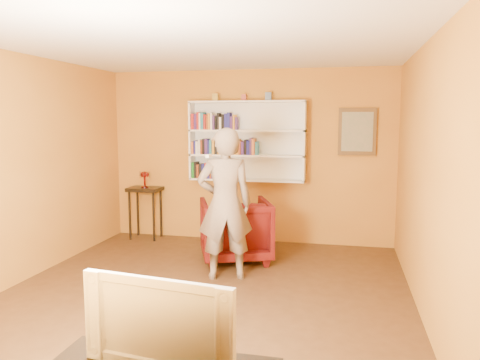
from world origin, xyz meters
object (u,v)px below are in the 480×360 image
console_table (145,196)px  television (165,318)px  person (225,204)px  bookshelf (248,141)px  ruby_lustre (145,176)px  armchair (235,230)px

console_table → television: size_ratio=0.88×
person → console_table: bearing=-61.8°
bookshelf → ruby_lustre: 1.77m
console_table → television: television is taller
bookshelf → console_table: size_ratio=2.14×
bookshelf → television: 4.76m
person → bookshelf: bearing=-106.7°
ruby_lustre → television: size_ratio=0.27×
console_table → person: size_ratio=0.46×
ruby_lustre → person: (1.75, -1.59, -0.11)m
armchair → person: person is taller
television → person: bearing=105.2°
person → television: person is taller
console_table → armchair: size_ratio=0.90×
bookshelf → armchair: (0.04, -1.02, -1.17)m
person → armchair: bearing=-106.1°
ruby_lustre → armchair: ruby_lustre is taller
armchair → television: bearing=75.7°
console_table → armchair: 1.93m
ruby_lustre → armchair: size_ratio=0.28×
bookshelf → ruby_lustre: bearing=-174.5°
ruby_lustre → person: size_ratio=0.14×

